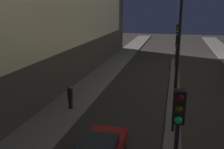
# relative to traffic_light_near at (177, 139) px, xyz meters

# --- Properties ---
(median_strip) EXTENTS (0.95, 32.05, 0.11)m
(median_strip) POSITION_rel_traffic_light_near_xyz_m (0.00, 13.46, -3.71)
(median_strip) COLOR #66605B
(median_strip) RESTS_ON ground
(traffic_light_near) EXTENTS (0.32, 0.42, 5.02)m
(traffic_light_near) POSITION_rel_traffic_light_near_xyz_m (0.00, 0.00, 0.00)
(traffic_light_near) COLOR black
(traffic_light_near) RESTS_ON median_strip
(traffic_light_mid) EXTENTS (0.32, 0.42, 5.02)m
(traffic_light_mid) POSITION_rel_traffic_light_near_xyz_m (0.00, 12.91, 0.00)
(traffic_light_mid) COLOR black
(traffic_light_mid) RESTS_ON median_strip
(traffic_light_far) EXTENTS (0.32, 0.42, 5.02)m
(traffic_light_far) POSITION_rel_traffic_light_near_xyz_m (0.00, 24.11, 0.00)
(traffic_light_far) COLOR black
(traffic_light_far) RESTS_ON median_strip
(street_lamp) EXTENTS (0.64, 0.64, 8.76)m
(street_lamp) POSITION_rel_traffic_light_near_xyz_m (0.00, 7.52, 2.84)
(street_lamp) COLOR black
(street_lamp) RESTS_ON median_strip
(pedestrian_on_left_sidewalk) EXTENTS (0.38, 0.38, 1.72)m
(pedestrian_on_left_sidewalk) POSITION_rel_traffic_light_near_xyz_m (-7.12, 9.13, -2.74)
(pedestrian_on_left_sidewalk) COLOR black
(pedestrian_on_left_sidewalk) RESTS_ON sidewalk_left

